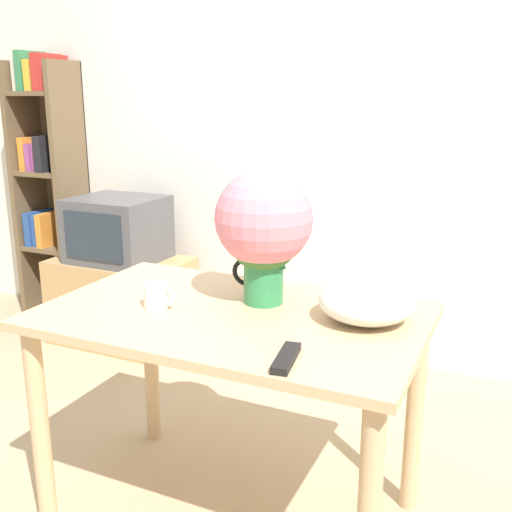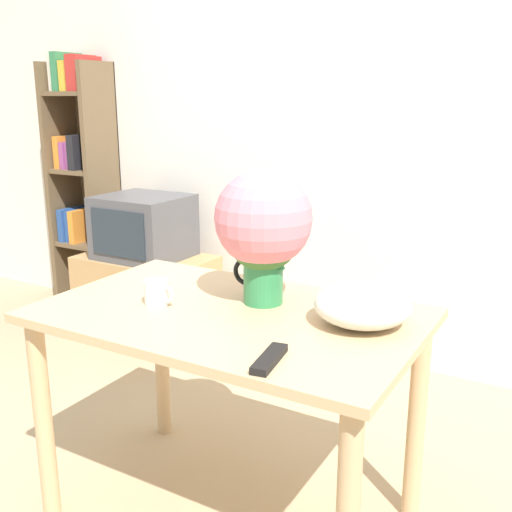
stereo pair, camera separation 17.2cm
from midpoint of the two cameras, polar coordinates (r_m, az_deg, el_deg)
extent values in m
cube|color=silver|center=(3.26, 10.72, 12.56)|extent=(8.00, 0.05, 2.60)
cube|color=tan|center=(1.92, -0.05, -5.72)|extent=(1.21, 0.75, 0.03)
cylinder|color=tan|center=(2.17, -17.41, -14.88)|extent=(0.06, 0.06, 0.73)
cylinder|color=tan|center=(2.58, -7.09, -9.31)|extent=(0.06, 0.06, 0.73)
cylinder|color=tan|center=(2.17, 17.32, -14.85)|extent=(0.06, 0.06, 0.73)
cylinder|color=#2D844C|center=(1.97, 3.20, -2.09)|extent=(0.13, 0.13, 0.17)
cone|color=#2D844C|center=(1.92, 4.70, -0.60)|extent=(0.05, 0.05, 0.04)
torus|color=black|center=(1.99, 1.45, -1.56)|extent=(0.09, 0.02, 0.09)
sphere|color=#3D7033|center=(1.93, 3.26, 1.96)|extent=(0.24, 0.24, 0.24)
sphere|color=pink|center=(1.92, 3.28, 3.58)|extent=(0.32, 0.32, 0.32)
cylinder|color=white|center=(1.97, -7.03, -3.50)|extent=(0.08, 0.08, 0.08)
torus|color=white|center=(1.95, -6.05, -3.70)|extent=(0.06, 0.01, 0.06)
ellipsoid|color=silver|center=(1.83, 12.77, -4.58)|extent=(0.29, 0.29, 0.12)
cube|color=black|center=(1.56, 4.49, -9.80)|extent=(0.07, 0.18, 0.02)
cube|color=tan|center=(3.67, -9.00, -3.86)|extent=(0.78, 0.49, 0.50)
cube|color=#4C4C51|center=(3.56, -9.28, 2.77)|extent=(0.49, 0.44, 0.37)
cube|color=#232D38|center=(3.39, -11.64, 2.07)|extent=(0.38, 0.01, 0.26)
cube|color=brown|center=(4.28, -16.71, 6.19)|extent=(0.04, 0.30, 1.64)
cube|color=brown|center=(4.02, -13.11, 5.91)|extent=(0.04, 0.30, 1.64)
cube|color=brown|center=(4.25, -13.59, 6.35)|extent=(0.40, 0.01, 1.64)
cube|color=brown|center=(4.21, -14.64, 1.22)|extent=(0.33, 0.28, 0.03)
cube|color=#284C8E|center=(4.27, -15.98, 2.99)|extent=(0.05, 0.23, 0.22)
cube|color=#284C8E|center=(4.23, -15.50, 2.89)|extent=(0.04, 0.20, 0.21)
cube|color=orange|center=(4.19, -14.96, 2.85)|extent=(0.05, 0.24, 0.22)
cube|color=brown|center=(4.13, -15.09, 7.85)|extent=(0.33, 0.28, 0.03)
cube|color=orange|center=(4.20, -16.45, 9.50)|extent=(0.05, 0.20, 0.21)
cube|color=#934784|center=(4.16, -15.96, 9.24)|extent=(0.04, 0.20, 0.17)
cube|color=#934784|center=(4.13, -15.50, 9.25)|extent=(0.05, 0.17, 0.18)
cube|color=black|center=(4.09, -14.94, 9.57)|extent=(0.06, 0.24, 0.22)
cube|color=brown|center=(4.10, -15.56, 14.67)|extent=(0.33, 0.28, 0.03)
cube|color=silver|center=(4.18, -16.95, 16.32)|extent=(0.05, 0.17, 0.23)
cube|color=#337A4C|center=(4.14, -16.39, 16.46)|extent=(0.05, 0.23, 0.24)
cube|color=gold|center=(4.10, -15.75, 16.14)|extent=(0.05, 0.22, 0.18)
cube|color=#B72D28|center=(4.05, -15.09, 16.47)|extent=(0.06, 0.21, 0.22)
cube|color=#B72D28|center=(4.02, -14.52, 16.47)|extent=(0.04, 0.22, 0.21)
camera|label=1|loc=(0.09, -87.49, 0.67)|focal=42.00mm
camera|label=2|loc=(0.09, 92.51, -0.67)|focal=42.00mm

